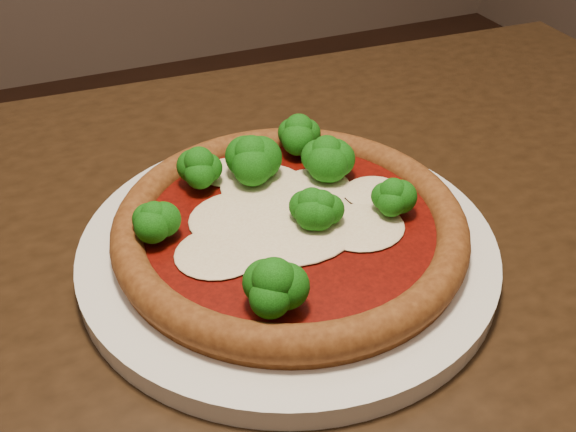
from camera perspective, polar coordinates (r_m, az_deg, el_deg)
name	(u,v)px	position (r m, az deg, el deg)	size (l,w,h in m)	color
dining_table	(261,393)	(0.55, -2.45, -15.44)	(1.20, 0.89, 0.75)	black
plate	(288,247)	(0.52, 0.00, -2.74)	(0.33, 0.33, 0.02)	silver
pizza	(289,216)	(0.51, 0.05, -0.04)	(0.28, 0.28, 0.06)	brown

